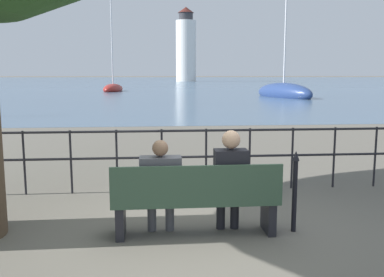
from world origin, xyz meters
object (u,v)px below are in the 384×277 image
object	(u,v)px
seated_person_right	(230,177)
sailboat_1	(283,93)
seated_person_left	(161,183)
sailboat_2	(113,88)
park_bench	(196,201)
harbor_lighthouse	(186,47)
closed_umbrella	(295,187)

from	to	relation	value
seated_person_right	sailboat_1	size ratio (longest dim) A/B	0.13
seated_person_left	sailboat_2	bearing A→B (deg)	95.96
park_bench	sailboat_2	distance (m)	45.71
seated_person_left	sailboat_2	distance (m)	45.58
seated_person_left	sailboat_2	xyz separation A→B (m)	(-4.73, 45.34, -0.31)
seated_person_left	harbor_lighthouse	size ratio (longest dim) A/B	0.06
park_bench	closed_umbrella	size ratio (longest dim) A/B	1.97
seated_person_right	sailboat_1	xyz separation A→B (m)	(10.16, 30.84, -0.32)
seated_person_right	sailboat_1	distance (m)	32.47
seated_person_right	closed_umbrella	size ratio (longest dim) A/B	1.25
harbor_lighthouse	sailboat_1	bearing A→B (deg)	-88.74
closed_umbrella	harbor_lighthouse	distance (m)	117.14
sailboat_1	seated_person_left	bearing A→B (deg)	-126.59
closed_umbrella	sailboat_2	xyz separation A→B (m)	(-6.38, 45.37, -0.23)
park_bench	harbor_lighthouse	xyz separation A→B (m)	(8.71, 116.60, 9.06)
sailboat_2	park_bench	bearing A→B (deg)	-75.07
park_bench	seated_person_left	size ratio (longest dim) A/B	1.71
harbor_lighthouse	sailboat_2	bearing A→B (deg)	-101.02
seated_person_right	sailboat_2	xyz separation A→B (m)	(-5.58, 45.34, -0.37)
park_bench	seated_person_right	world-z (taller)	seated_person_right
seated_person_left	harbor_lighthouse	world-z (taller)	harbor_lighthouse
closed_umbrella	sailboat_2	bearing A→B (deg)	98.01
seated_person_right	harbor_lighthouse	size ratio (longest dim) A/B	0.06
sailboat_2	harbor_lighthouse	world-z (taller)	harbor_lighthouse
sailboat_1	sailboat_2	xyz separation A→B (m)	(-15.74, 14.49, -0.05)
sailboat_1	harbor_lighthouse	distance (m)	86.18
park_bench	harbor_lighthouse	distance (m)	117.27
park_bench	harbor_lighthouse	bearing A→B (deg)	85.73
closed_umbrella	sailboat_1	size ratio (longest dim) A/B	0.10
seated_person_left	seated_person_right	bearing A→B (deg)	-0.08
seated_person_right	park_bench	bearing A→B (deg)	-169.60
park_bench	seated_person_left	distance (m)	0.48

